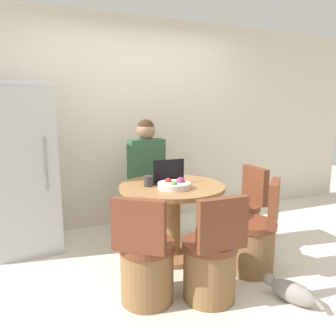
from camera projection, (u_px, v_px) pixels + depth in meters
ground_plane at (192, 271)px, 3.03m from camera, size 12.00×12.00×0.00m
wall_back at (138, 123)px, 4.21m from camera, size 7.00×0.06×2.60m
refrigerator at (26, 168)px, 3.41m from camera, size 0.63×0.71×1.74m
dining_table at (172, 209)px, 3.23m from camera, size 1.03×1.03×0.75m
chair_near_left_corner at (146, 266)px, 2.51m from camera, size 0.50×0.50×0.87m
chair_right_side at (241, 220)px, 3.54m from camera, size 0.44×0.43×0.87m
chair_near_right_corner at (254, 241)px, 2.98m from camera, size 0.50×0.50×0.87m
chair_near_camera at (211, 265)px, 2.54m from camera, size 0.43×0.43×0.87m
person_seated at (145, 171)px, 3.84m from camera, size 0.40×0.37×1.36m
laptop at (166, 177)px, 3.31m from camera, size 0.32×0.26×0.24m
fruit_bowl at (174, 185)px, 3.04m from camera, size 0.31×0.31×0.10m
coffee_cup at (148, 181)px, 3.12m from camera, size 0.09×0.09×0.10m
cat at (291, 292)px, 2.53m from camera, size 0.26×0.47×0.17m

